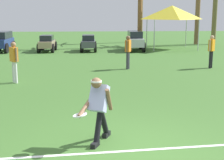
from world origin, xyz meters
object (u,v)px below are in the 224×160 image
at_px(parked_car_slot_b, 47,43).
at_px(parked_car_slot_c, 88,43).
at_px(parked_car_slot_a, 2,41).
at_px(parked_car_slot_d, 135,40).
at_px(teammate_deep, 211,48).
at_px(frisbee_in_flight, 80,115).
at_px(teammate_near_sideline, 14,58).
at_px(teammate_midfield, 128,49).
at_px(frisbee_thrower, 99,106).
at_px(event_tent, 172,12).

relative_size(parked_car_slot_b, parked_car_slot_c, 1.01).
height_order(parked_car_slot_a, parked_car_slot_c, parked_car_slot_a).
bearing_deg(parked_car_slot_c, parked_car_slot_d, 0.59).
xyz_separation_m(teammate_deep, parked_car_slot_c, (-5.82, 7.47, -0.38)).
relative_size(frisbee_in_flight, teammate_near_sideline, 0.18).
height_order(frisbee_in_flight, teammate_midfield, teammate_midfield).
height_order(frisbee_thrower, teammate_deep, teammate_deep).
relative_size(teammate_midfield, parked_car_slot_a, 0.64).
distance_m(frisbee_in_flight, teammate_midfield, 9.70).
bearing_deg(teammate_near_sideline, parked_car_slot_c, 74.94).
xyz_separation_m(frisbee_thrower, teammate_midfield, (1.63, 9.14, 0.15)).
height_order(teammate_near_sideline, teammate_deep, same).
bearing_deg(event_tent, teammate_deep, -90.81).
bearing_deg(parked_car_slot_b, parked_car_slot_a, 179.40).
bearing_deg(teammate_deep, parked_car_slot_c, 127.93).
distance_m(parked_car_slot_a, parked_car_slot_d, 8.90).
distance_m(frisbee_thrower, teammate_near_sideline, 6.96).
relative_size(frisbee_in_flight, parked_car_slot_d, 0.12).
height_order(teammate_near_sideline, parked_car_slot_a, teammate_near_sideline).
bearing_deg(parked_car_slot_a, frisbee_thrower, -70.33).
bearing_deg(parked_car_slot_b, teammate_deep, -40.83).
bearing_deg(teammate_deep, event_tent, 89.19).
relative_size(teammate_midfield, teammate_deep, 1.00).
height_order(parked_car_slot_d, event_tent, event_tent).
distance_m(parked_car_slot_a, parked_car_slot_b, 2.95).
xyz_separation_m(teammate_midfield, parked_car_slot_b, (-4.62, 7.44, -0.38)).
bearing_deg(event_tent, frisbee_thrower, -107.87).
bearing_deg(event_tent, parked_car_slot_a, -174.39).
bearing_deg(teammate_deep, parked_car_slot_b, 139.17).
xyz_separation_m(parked_car_slot_a, parked_car_slot_d, (8.90, 0.04, 0.00)).
bearing_deg(parked_car_slot_c, event_tent, 10.85).
distance_m(teammate_midfield, parked_car_slot_c, 7.71).
relative_size(frisbee_thrower, teammate_near_sideline, 0.90).
bearing_deg(parked_car_slot_c, frisbee_thrower, -89.24).
bearing_deg(event_tent, teammate_near_sideline, -127.24).
height_order(teammate_midfield, teammate_deep, same).
height_order(teammate_midfield, parked_car_slot_c, teammate_midfield).
relative_size(frisbee_in_flight, teammate_midfield, 0.18).
bearing_deg(teammate_midfield, frisbee_thrower, -100.09).
height_order(frisbee_thrower, parked_car_slot_d, frisbee_thrower).
xyz_separation_m(parked_car_slot_c, parked_car_slot_d, (3.18, 0.03, 0.16)).
height_order(parked_car_slot_c, event_tent, event_tent).
xyz_separation_m(frisbee_in_flight, parked_car_slot_c, (0.16, 16.97, -0.16)).
bearing_deg(frisbee_in_flight, teammate_deep, 57.81).
xyz_separation_m(teammate_deep, parked_car_slot_a, (-11.54, 7.46, -0.22)).
distance_m(teammate_near_sideline, teammate_deep, 9.07).
relative_size(teammate_near_sideline, parked_car_slot_d, 0.65).
bearing_deg(teammate_deep, teammate_near_sideline, -161.54).
distance_m(parked_car_slot_b, parked_car_slot_c, 2.78).
bearing_deg(parked_car_slot_c, teammate_deep, -52.07).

